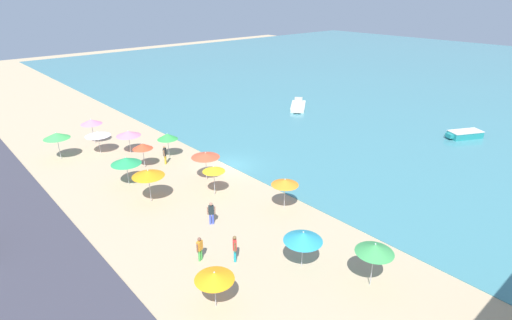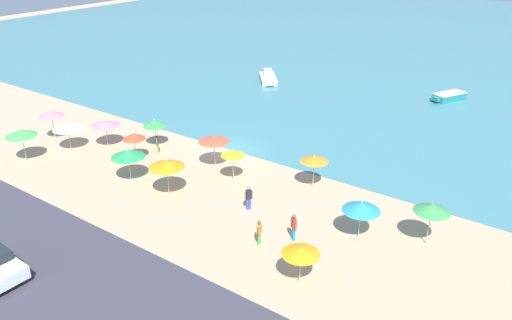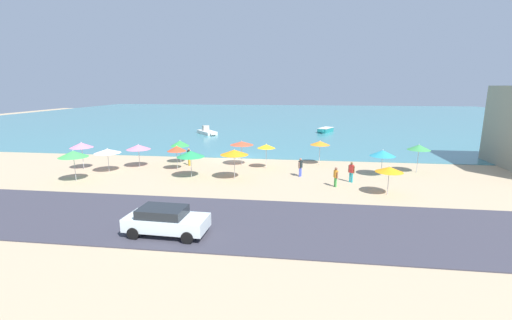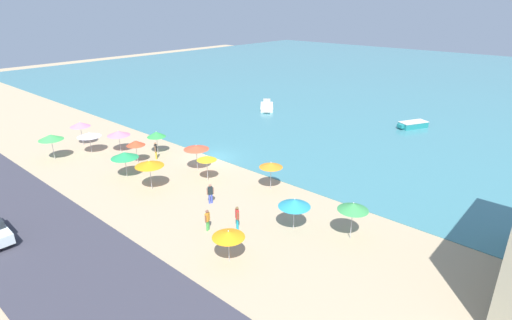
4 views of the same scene
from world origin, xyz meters
TOP-DOWN VIEW (x-y plane):
  - ground_plane at (0.00, 0.00)m, footprint 160.00×160.00m
  - sea at (0.00, 55.00)m, footprint 150.00×110.00m
  - coastal_road at (0.00, -18.00)m, footprint 80.00×8.00m
  - beach_umbrella_0 at (14.02, -5.69)m, footprint 2.24×2.24m
  - beach_umbrella_1 at (-9.01, -5.25)m, footprint 2.34×2.34m
  - beach_umbrella_2 at (8.75, -1.80)m, footprint 1.97×1.97m
  - beach_umbrella_3 at (1.22, -8.48)m, footprint 2.40×2.40m
  - beach_umbrella_4 at (3.52, -4.21)m, footprint 1.74×1.74m
  - beach_umbrella_5 at (-11.96, -10.88)m, footprint 2.37×2.37m
  - beach_umbrella_6 at (-13.90, -6.92)m, footprint 2.11×2.11m
  - beach_umbrella_7 at (0.94, -3.17)m, footprint 2.36×2.36m
  - beach_umbrella_8 at (-4.86, -5.87)m, footprint 1.79×1.79m
  - beach_umbrella_9 at (-5.59, -2.96)m, footprint 1.93×1.93m
  - beach_umbrella_10 at (-10.95, -7.48)m, footprint 2.40×2.40m
  - beach_umbrella_11 at (13.27, -11.28)m, footprint 2.00×2.00m
  - beach_umbrella_12 at (-2.65, -8.44)m, footprint 2.42×2.42m
  - beach_umbrella_13 at (17.55, -4.06)m, footprint 2.05×2.05m
  - bather_0 at (11.04, -8.24)m, footprint 0.48×0.39m
  - bather_1 at (-4.30, -4.07)m, footprint 0.43×0.43m
  - bather_2 at (6.84, -6.90)m, footprint 0.37×0.51m
  - bather_3 at (9.63, -9.73)m, footprint 0.33×0.54m
  - skiff_nearshore at (-8.76, 18.57)m, footprint 4.29×4.69m
  - skiff_offshore at (10.99, 23.47)m, footprint 3.01×4.06m

SIDE VIEW (x-z plane):
  - ground_plane at x=0.00m, z-range 0.00..0.00m
  - sea at x=0.00m, z-range 0.00..0.05m
  - coastal_road at x=0.00m, z-range 0.00..0.06m
  - skiff_nearshore at x=-8.76m, z-range -0.29..1.08m
  - skiff_offshore at x=10.99m, z-range 0.05..0.83m
  - bather_3 at x=9.63m, z-range 0.09..1.68m
  - bather_2 at x=6.84m, z-range 0.10..1.76m
  - bather_0 at x=11.04m, z-range 0.11..1.84m
  - bather_1 at x=-4.30m, z-range 0.11..1.89m
  - beach_umbrella_11 at x=13.27m, z-range 0.82..3.00m
  - beach_umbrella_10 at x=-10.95m, z-range 0.85..3.09m
  - beach_umbrella_1 at x=-9.01m, z-range 0.85..3.15m
  - beach_umbrella_8 at x=-4.86m, z-range 0.87..3.24m
  - beach_umbrella_0 at x=14.02m, z-range 0.86..3.26m
  - beach_umbrella_9 at x=-5.59m, z-range 0.86..3.27m
  - beach_umbrella_12 at x=-2.65m, z-range 0.88..3.32m
  - beach_umbrella_4 at x=3.52m, z-range 0.96..3.40m
  - beach_umbrella_2 at x=8.75m, z-range 0.97..3.46m
  - beach_umbrella_7 at x=0.94m, z-range 1.00..3.50m
  - beach_umbrella_5 at x=-11.96m, z-range 0.99..3.66m
  - beach_umbrella_3 at x=1.22m, z-range 1.03..3.66m
  - beach_umbrella_6 at x=-13.90m, z-range 1.02..3.69m
  - beach_umbrella_13 at x=17.55m, z-range 1.03..3.72m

